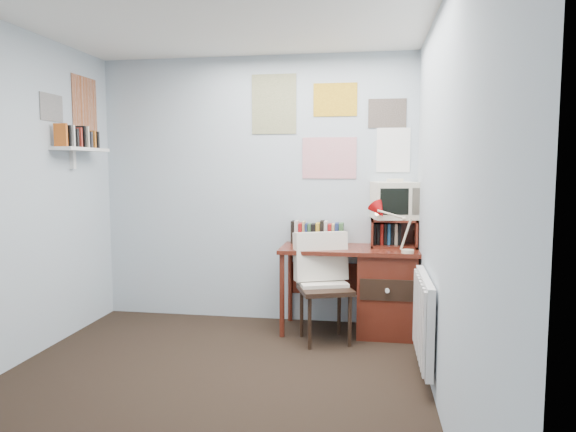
{
  "coord_description": "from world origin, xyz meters",
  "views": [
    {
      "loc": [
        1.07,
        -3.03,
        1.48
      ],
      "look_at": [
        0.44,
        0.96,
        1.08
      ],
      "focal_mm": 32.0,
      "sensor_mm": 36.0,
      "label": 1
    }
  ],
  "objects_px": {
    "desk_chair": "(325,290)",
    "tv_riser": "(394,233)",
    "desk_lamp": "(408,231)",
    "crt_tv": "(394,199)",
    "wall_shelf": "(81,149)",
    "radiator": "(424,319)",
    "desk": "(379,288)"
  },
  "relations": [
    {
      "from": "desk_chair",
      "to": "tv_riser",
      "type": "distance_m",
      "value": 0.83
    },
    {
      "from": "desk_lamp",
      "to": "crt_tv",
      "type": "relative_size",
      "value": 1.0
    },
    {
      "from": "desk_chair",
      "to": "desk_lamp",
      "type": "bearing_deg",
      "value": -12.12
    },
    {
      "from": "crt_tv",
      "to": "wall_shelf",
      "type": "height_order",
      "value": "wall_shelf"
    },
    {
      "from": "desk_chair",
      "to": "tv_riser",
      "type": "relative_size",
      "value": 2.22
    },
    {
      "from": "tv_riser",
      "to": "desk_lamp",
      "type": "bearing_deg",
      "value": -72.88
    },
    {
      "from": "desk_chair",
      "to": "radiator",
      "type": "height_order",
      "value": "desk_chair"
    },
    {
      "from": "desk_chair",
      "to": "desk_lamp",
      "type": "xyz_separation_m",
      "value": [
        0.67,
        0.09,
        0.5
      ]
    },
    {
      "from": "crt_tv",
      "to": "wall_shelf",
      "type": "distance_m",
      "value": 2.77
    },
    {
      "from": "tv_riser",
      "to": "wall_shelf",
      "type": "height_order",
      "value": "wall_shelf"
    },
    {
      "from": "crt_tv",
      "to": "wall_shelf",
      "type": "relative_size",
      "value": 0.6
    },
    {
      "from": "desk_chair",
      "to": "desk_lamp",
      "type": "height_order",
      "value": "desk_lamp"
    },
    {
      "from": "radiator",
      "to": "desk",
      "type": "bearing_deg",
      "value": 107.24
    },
    {
      "from": "desk",
      "to": "tv_riser",
      "type": "height_order",
      "value": "tv_riser"
    },
    {
      "from": "tv_riser",
      "to": "crt_tv",
      "type": "bearing_deg",
      "value": 81.25
    },
    {
      "from": "tv_riser",
      "to": "wall_shelf",
      "type": "bearing_deg",
      "value": -169.68
    },
    {
      "from": "desk_chair",
      "to": "crt_tv",
      "type": "relative_size",
      "value": 2.38
    },
    {
      "from": "desk_chair",
      "to": "tv_riser",
      "type": "xyz_separation_m",
      "value": [
        0.57,
        0.42,
        0.44
      ]
    },
    {
      "from": "desk",
      "to": "crt_tv",
      "type": "bearing_deg",
      "value": 46.99
    },
    {
      "from": "crt_tv",
      "to": "radiator",
      "type": "distance_m",
      "value": 1.32
    },
    {
      "from": "tv_riser",
      "to": "radiator",
      "type": "relative_size",
      "value": 0.5
    },
    {
      "from": "desk_chair",
      "to": "crt_tv",
      "type": "xyz_separation_m",
      "value": [
        0.57,
        0.44,
        0.74
      ]
    },
    {
      "from": "radiator",
      "to": "wall_shelf",
      "type": "height_order",
      "value": "wall_shelf"
    },
    {
      "from": "crt_tv",
      "to": "desk",
      "type": "bearing_deg",
      "value": -144.55
    },
    {
      "from": "desk_lamp",
      "to": "desk_chair",
      "type": "bearing_deg",
      "value": 170.22
    },
    {
      "from": "desk",
      "to": "desk_lamp",
      "type": "xyz_separation_m",
      "value": [
        0.22,
        -0.22,
        0.54
      ]
    },
    {
      "from": "desk",
      "to": "desk_chair",
      "type": "height_order",
      "value": "desk_chair"
    },
    {
      "from": "wall_shelf",
      "to": "crt_tv",
      "type": "bearing_deg",
      "value": 10.72
    },
    {
      "from": "desk_lamp",
      "to": "wall_shelf",
      "type": "distance_m",
      "value": 2.88
    },
    {
      "from": "desk",
      "to": "radiator",
      "type": "relative_size",
      "value": 1.5
    },
    {
      "from": "desk",
      "to": "crt_tv",
      "type": "height_order",
      "value": "crt_tv"
    },
    {
      "from": "desk_lamp",
      "to": "tv_riser",
      "type": "distance_m",
      "value": 0.35
    }
  ]
}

